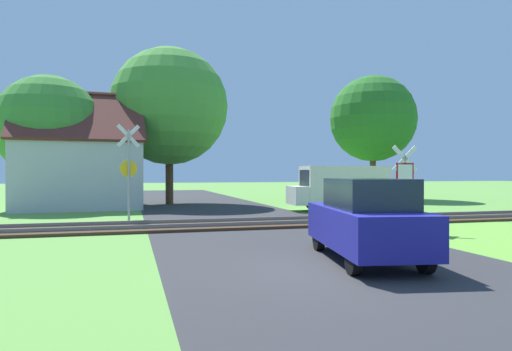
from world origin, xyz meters
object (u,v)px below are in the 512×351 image
at_px(stop_sign_near, 404,180).
at_px(parked_car, 366,220).
at_px(tree_left, 49,127).
at_px(tree_far, 373,119).
at_px(tree_center, 169,107).
at_px(crossing_sign_far, 129,167).
at_px(house, 80,171).
at_px(mail_truck, 341,186).

distance_m(stop_sign_near, parked_car, 5.47).
xyz_separation_m(tree_left, tree_far, (21.31, 3.42, 1.50)).
height_order(stop_sign_near, tree_center, tree_center).
relative_size(crossing_sign_far, tree_left, 0.53).
distance_m(stop_sign_near, tree_left, 18.78).
distance_m(stop_sign_near, house, 17.66).
relative_size(tree_center, mail_truck, 1.90).
bearing_deg(house, tree_center, 15.08).
bearing_deg(tree_center, stop_sign_near, -67.91).
height_order(tree_far, parked_car, tree_far).
bearing_deg(tree_center, house, -161.61).
xyz_separation_m(crossing_sign_far, house, (-2.58, 8.73, -0.12)).
bearing_deg(tree_center, crossing_sign_far, -102.81).
distance_m(crossing_sign_far, tree_center, 11.30).
bearing_deg(stop_sign_near, mail_truck, -95.97).
distance_m(tree_left, tree_center, 6.93).
xyz_separation_m(crossing_sign_far, tree_left, (-4.15, 8.59, 2.23)).
xyz_separation_m(crossing_sign_far, tree_center, (2.36, 10.37, 3.82)).
bearing_deg(house, crossing_sign_far, -76.88).
relative_size(tree_left, parked_car, 1.68).
bearing_deg(tree_center, mail_truck, -42.26).
xyz_separation_m(stop_sign_near, tree_far, (8.59, 16.96, 4.20)).
xyz_separation_m(stop_sign_near, crossing_sign_far, (-8.58, 4.95, 0.47)).
distance_m(crossing_sign_far, tree_left, 9.80).
relative_size(stop_sign_near, tree_far, 0.31).
height_order(tree_far, tree_center, tree_center).
relative_size(stop_sign_near, house, 0.40).
relative_size(tree_far, mail_truck, 1.79).
relative_size(stop_sign_near, parked_car, 0.66).
height_order(stop_sign_near, tree_far, tree_far).
distance_m(tree_left, parked_car, 20.10).
relative_size(mail_truck, parked_car, 1.19).
relative_size(crossing_sign_far, tree_far, 0.42).
bearing_deg(mail_truck, tree_center, 51.56).
relative_size(tree_center, parked_car, 2.26).
bearing_deg(mail_truck, house, 70.42).
bearing_deg(crossing_sign_far, tree_left, 102.16).
bearing_deg(mail_truck, crossing_sign_far, 110.88).
relative_size(tree_left, mail_truck, 1.42).
distance_m(tree_far, mail_truck, 12.12).
bearing_deg(house, mail_truck, -26.71).
xyz_separation_m(house, tree_far, (19.74, 3.28, 3.85)).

